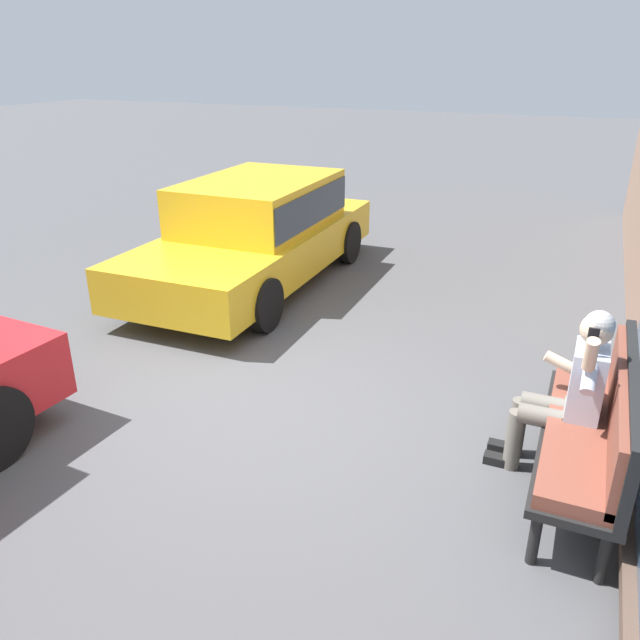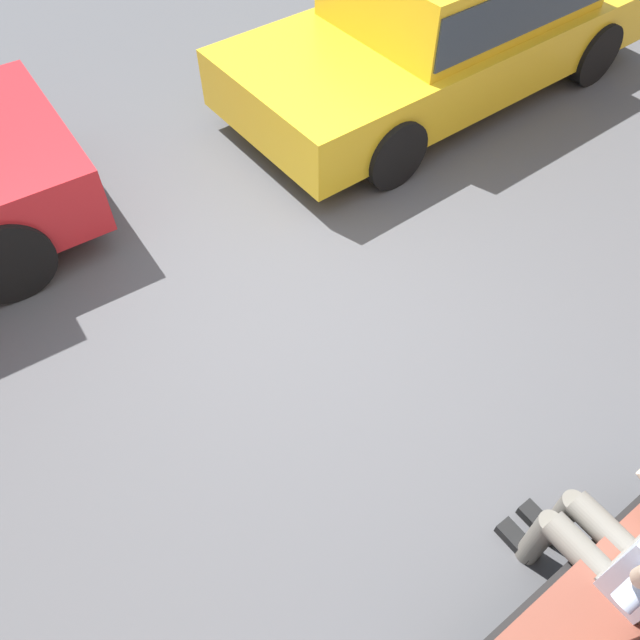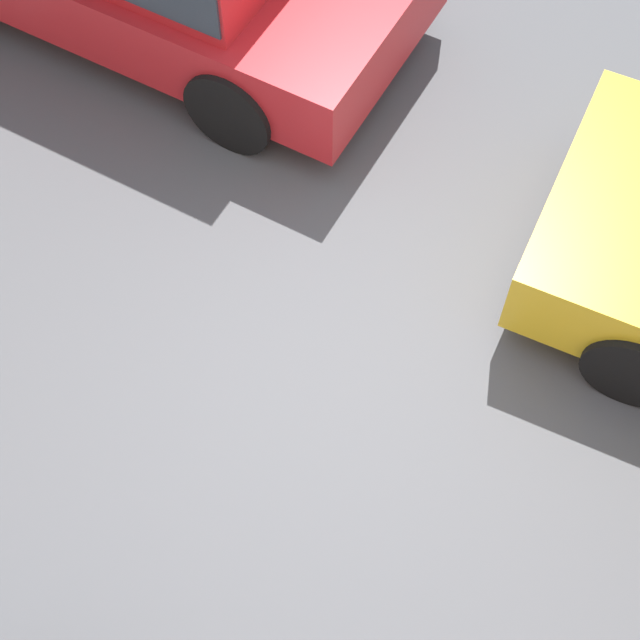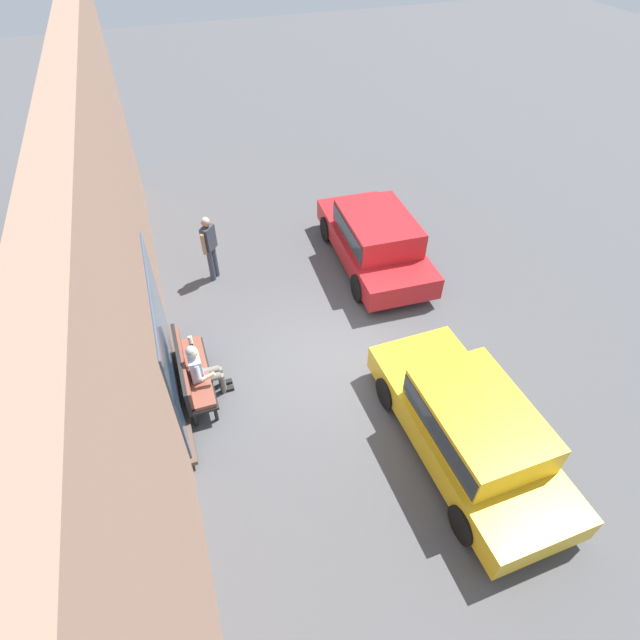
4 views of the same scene
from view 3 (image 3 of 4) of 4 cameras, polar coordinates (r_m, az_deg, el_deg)
name	(u,v)px [view 3 (image 3 of 4)]	position (r m, az deg, el deg)	size (l,w,h in m)	color
ground_plane	(366,368)	(6.10, 2.70, -2.79)	(60.00, 60.00, 0.00)	#4C4C4F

